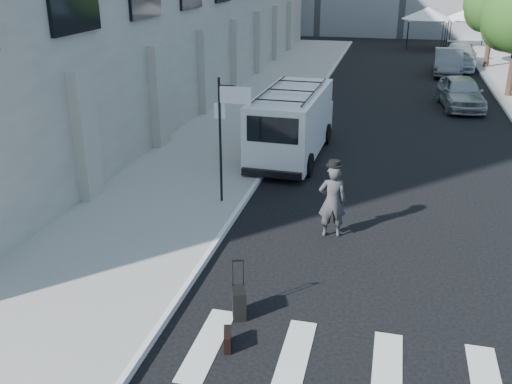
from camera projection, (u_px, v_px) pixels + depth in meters
The scene contains 13 objects.
ground at pixel (291, 270), 12.84m from camera, with size 120.00×120.00×0.00m, color black.
sidewalk_left at pixel (265, 102), 28.16m from camera, with size 4.50×48.00×0.15m, color gray.
sign_pole at pixel (228, 115), 15.25m from camera, with size 1.03×0.07×3.50m.
tree_far at pixel (492, 5), 35.99m from camera, with size 3.80×3.83×6.03m.
tent_left at pixel (428, 14), 45.20m from camera, with size 4.00×4.00×3.20m.
tent_right at pixel (470, 14), 44.95m from camera, with size 4.00×4.00×3.20m.
businessman at pixel (332, 201), 14.15m from camera, with size 0.69×0.45×1.88m, color #37373A.
briefcase at pixel (227, 340), 10.20m from camera, with size 0.12×0.44×0.34m, color black.
suitcase at pixel (239, 303), 11.07m from camera, with size 0.38×0.47×1.15m.
cargo_van at pixel (292, 122), 20.14m from camera, with size 2.35×6.25×2.33m.
parked_car_a at pixel (461, 92), 26.95m from camera, with size 1.77×4.40×1.50m, color #919498.
parked_car_b at pixel (448, 62), 35.09m from camera, with size 1.64×4.69×1.55m, color slate.
parked_car_c at pixel (459, 56), 37.17m from camera, with size 2.17×5.33×1.55m, color #ABAFB3.
Camera 1 is at (1.88, -11.12, 6.44)m, focal length 40.00 mm.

